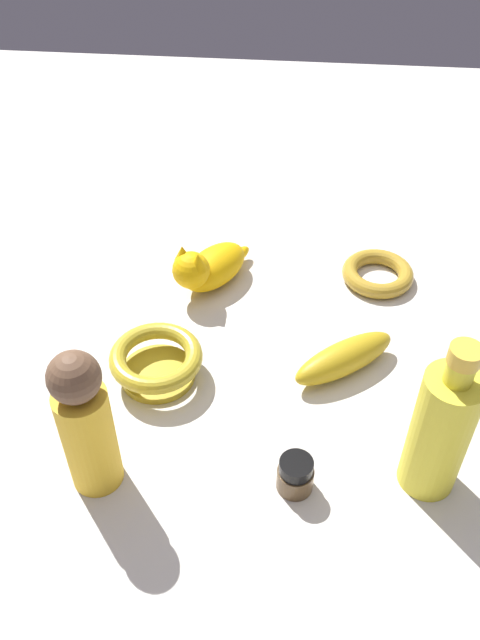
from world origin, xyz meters
The scene contains 8 objects.
ground centered at (0.00, 0.00, 0.00)m, with size 2.00×2.00×0.00m, color silver.
bangle centered at (-0.20, -0.16, 0.01)m, with size 0.11×0.11×0.02m, color #B7902B.
bowl centered at (0.10, 0.07, 0.03)m, with size 0.12×0.12×0.05m.
banana centered at (-0.14, 0.03, 0.02)m, with size 0.15×0.04×0.04m, color gold.
cat_figurine centered at (0.06, -0.12, 0.04)m, with size 0.12×0.14×0.09m.
nail_polish_jar centered at (-0.08, 0.22, 0.02)m, with size 0.04×0.04×0.05m.
person_figure_adult centered at (0.14, 0.23, 0.10)m, with size 0.08×0.08×0.20m.
bottle_tall centered at (-0.23, 0.19, 0.09)m, with size 0.06×0.06×0.21m.
Camera 1 is at (-0.06, 0.64, 0.65)m, focal length 37.29 mm.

